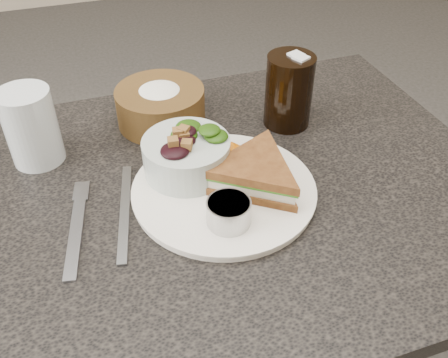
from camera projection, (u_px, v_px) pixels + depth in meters
name	position (u px, v px, depth m)	size (l,w,h in m)	color
dining_table	(204.00, 327.00, 1.04)	(1.00, 0.70, 0.75)	black
dinner_plate	(224.00, 191.00, 0.79)	(0.29, 0.29, 0.01)	white
sandwich	(254.00, 174.00, 0.78)	(0.18, 0.18, 0.05)	brown
salad_bowl	(186.00, 150.00, 0.79)	(0.14, 0.14, 0.08)	#AAB7B1
dressing_ramekin	(229.00, 212.00, 0.72)	(0.06, 0.06, 0.04)	#ABABAB
orange_wedge	(232.00, 149.00, 0.84)	(0.07, 0.07, 0.03)	orange
fork	(76.00, 232.00, 0.73)	(0.02, 0.18, 0.00)	#989BA6
knife	(125.00, 211.00, 0.76)	(0.01, 0.22, 0.00)	#979DA5
bread_basket	(160.00, 100.00, 0.92)	(0.16, 0.16, 0.09)	#4E361C
cola_glass	(289.00, 88.00, 0.91)	(0.09, 0.09, 0.15)	black
water_glass	(31.00, 127.00, 0.82)	(0.09, 0.09, 0.13)	silver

